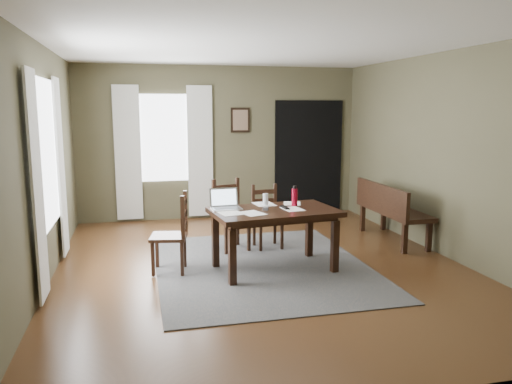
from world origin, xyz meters
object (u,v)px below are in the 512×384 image
object	(u,v)px
chair_back_left	(230,216)
bench	(389,207)
chair_end	(173,234)
laptop	(225,203)
dining_table	(274,217)
water_bottle	(295,197)
chair_back_right	(267,217)

from	to	relation	value
chair_back_left	bench	world-z (taller)	chair_back_left
chair_end	chair_back_left	xyz separation A→B (m)	(0.85, 0.82, 0.01)
chair_end	bench	bearing A→B (deg)	113.18
laptop	chair_back_left	bearing A→B (deg)	71.75
dining_table	bench	world-z (taller)	bench
laptop	water_bottle	world-z (taller)	water_bottle
laptop	bench	bearing A→B (deg)	11.35
chair_end	chair_back_right	distance (m)	1.59
bench	water_bottle	world-z (taller)	water_bottle
water_bottle	chair_back_left	bearing A→B (deg)	127.42
chair_back_right	bench	size ratio (longest dim) A/B	0.58
chair_back_right	laptop	xyz separation A→B (m)	(-0.73, -0.79, 0.38)
dining_table	laptop	xyz separation A→B (m)	(-0.56, 0.22, 0.15)
dining_table	chair_end	xyz separation A→B (m)	(-1.20, 0.20, -0.19)
bench	chair_back_right	bearing A→B (deg)	87.15
bench	chair_end	bearing A→B (deg)	102.47
chair_end	bench	xyz separation A→B (m)	(3.23, 0.71, 0.04)
chair_end	chair_back_left	bearing A→B (deg)	144.86
chair_back_left	water_bottle	size ratio (longest dim) A/B	3.81
bench	water_bottle	distance (m)	1.91
chair_back_right	laptop	distance (m)	1.14
dining_table	laptop	size ratio (longest dim) A/B	4.28
chair_end	laptop	world-z (taller)	laptop
chair_back_right	chair_end	bearing A→B (deg)	-153.02
bench	water_bottle	bearing A→B (deg)	113.55
bench	laptop	bearing A→B (deg)	105.01
laptop	chair_end	bearing A→B (deg)	178.11
chair_back_right	chair_back_left	bearing A→B (deg)	174.55
chair_back_right	bench	distance (m)	1.86
chair_back_right	bench	bearing A→B (deg)	-6.26
chair_back_right	water_bottle	size ratio (longest dim) A/B	3.44
bench	laptop	distance (m)	2.70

